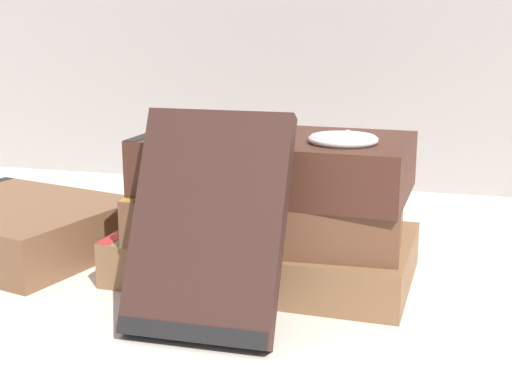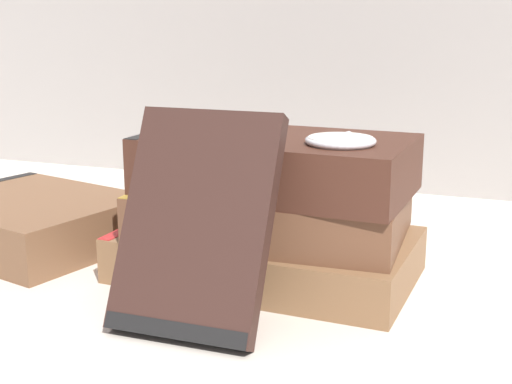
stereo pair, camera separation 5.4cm
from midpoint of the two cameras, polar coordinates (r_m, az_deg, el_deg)
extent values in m
plane|color=beige|center=(0.61, -0.58, -7.38)|extent=(3.00, 3.00, 0.00)
cube|color=brown|center=(0.62, 3.36, -5.04)|extent=(0.26, 0.16, 0.04)
cube|color=#B22323|center=(0.67, -6.28, -3.74)|extent=(0.02, 0.14, 0.04)
cube|color=brown|center=(0.61, 3.89, -1.59)|extent=(0.23, 0.15, 0.04)
cube|color=olive|center=(0.64, -5.15, -0.82)|extent=(0.02, 0.14, 0.04)
cube|color=#422319|center=(0.60, 4.30, 2.23)|extent=(0.23, 0.14, 0.05)
cube|color=black|center=(0.64, -4.58, 2.97)|extent=(0.02, 0.12, 0.05)
cube|color=brown|center=(0.73, -15.61, -2.30)|extent=(0.23, 0.20, 0.05)
cube|color=#331E19|center=(0.51, -1.74, -2.50)|extent=(0.11, 0.09, 0.15)
cube|color=black|center=(0.50, -3.15, -11.08)|extent=(0.11, 0.02, 0.02)
cylinder|color=silver|center=(0.56, 9.56, 4.05)|extent=(0.05, 0.05, 0.01)
torus|color=silver|center=(0.56, 9.56, 4.05)|extent=(0.06, 0.06, 0.01)
sphere|color=silver|center=(0.59, 10.07, 4.46)|extent=(0.01, 0.01, 0.01)
torus|color=black|center=(0.80, 0.73, -2.05)|extent=(0.06, 0.06, 0.00)
torus|color=black|center=(0.77, 4.40, -2.76)|extent=(0.06, 0.06, 0.00)
cylinder|color=black|center=(0.78, 2.53, -2.40)|extent=(0.02, 0.01, 0.00)
camera|label=1|loc=(0.03, -87.38, 0.64)|focal=50.00mm
camera|label=2|loc=(0.03, 92.62, -0.64)|focal=50.00mm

